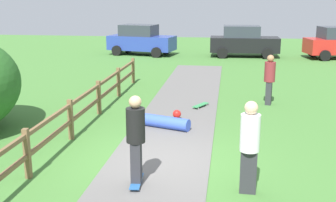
# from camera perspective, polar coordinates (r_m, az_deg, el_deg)

# --- Properties ---
(ground_plane) EXTENTS (60.00, 60.00, 0.00)m
(ground_plane) POSITION_cam_1_polar(r_m,az_deg,el_deg) (10.22, -1.22, -8.01)
(ground_plane) COLOR #427533
(asphalt_path) EXTENTS (2.40, 28.00, 0.02)m
(asphalt_path) POSITION_cam_1_polar(r_m,az_deg,el_deg) (10.22, -1.23, -7.96)
(asphalt_path) COLOR #605E5B
(asphalt_path) RESTS_ON ground_plane
(wooden_fence) EXTENTS (0.12, 18.12, 1.10)m
(wooden_fence) POSITION_cam_1_polar(r_m,az_deg,el_deg) (10.70, -15.15, -3.69)
(wooden_fence) COLOR brown
(wooden_fence) RESTS_ON ground_plane
(skater_riding) EXTENTS (0.41, 0.81, 1.87)m
(skater_riding) POSITION_cam_1_polar(r_m,az_deg,el_deg) (8.68, -4.27, -4.59)
(skater_riding) COLOR #265999
(skater_riding) RESTS_ON asphalt_path
(skater_fallen) EXTENTS (1.68, 1.47, 0.36)m
(skater_fallen) POSITION_cam_1_polar(r_m,az_deg,el_deg) (12.67, -0.57, -2.67)
(skater_fallen) COLOR blue
(skater_fallen) RESTS_ON asphalt_path
(skateboard_loose) EXTENTS (0.54, 0.80, 0.08)m
(skateboard_loose) POSITION_cam_1_polar(r_m,az_deg,el_deg) (14.98, 4.32, -0.54)
(skateboard_loose) COLOR #338C4C
(skateboard_loose) RESTS_ON asphalt_path
(bystander_white) EXTENTS (0.40, 0.40, 1.86)m
(bystander_white) POSITION_cam_1_polar(r_m,az_deg,el_deg) (8.51, 10.70, -5.42)
(bystander_white) COLOR #2D2D33
(bystander_white) RESTS_ON ground_plane
(bystander_maroon) EXTENTS (0.44, 0.44, 1.77)m
(bystander_maroon) POSITION_cam_1_polar(r_m,az_deg,el_deg) (15.59, 13.23, 3.06)
(bystander_maroon) COLOR #2D2D33
(bystander_maroon) RESTS_ON ground_plane
(parked_car_blue) EXTENTS (4.46, 2.63, 1.92)m
(parked_car_blue) POSITION_cam_1_polar(r_m,az_deg,el_deg) (28.05, -3.58, 8.05)
(parked_car_blue) COLOR #283D99
(parked_car_blue) RESTS_ON ground_plane
(parked_car_black) EXTENTS (4.24, 2.07, 1.92)m
(parked_car_black) POSITION_cam_1_polar(r_m,az_deg,el_deg) (27.49, 9.93, 7.75)
(parked_car_black) COLOR black
(parked_car_black) RESTS_ON ground_plane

